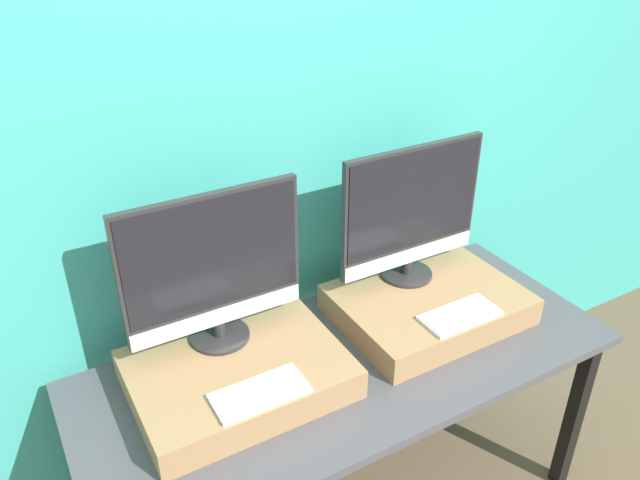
# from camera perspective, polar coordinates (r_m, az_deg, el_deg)

# --- Properties ---
(wall_back) EXTENTS (8.00, 0.04, 2.60)m
(wall_back) POSITION_cam_1_polar(r_m,az_deg,el_deg) (2.10, -3.38, 7.81)
(wall_back) COLOR teal
(wall_back) RESTS_ON ground_plane
(workbench) EXTENTS (1.75, 0.73, 0.75)m
(workbench) POSITION_cam_1_polar(r_m,az_deg,el_deg) (2.10, 2.65, -12.29)
(workbench) COLOR #47474C
(workbench) RESTS_ON ground_plane
(wooden_riser_left) EXTENTS (0.63, 0.47, 0.10)m
(wooden_riser_left) POSITION_cam_1_polar(r_m,az_deg,el_deg) (1.94, -7.52, -12.04)
(wooden_riser_left) COLOR #99754C
(wooden_riser_left) RESTS_ON workbench
(monitor_left) EXTENTS (0.55, 0.19, 0.50)m
(monitor_left) POSITION_cam_1_polar(r_m,az_deg,el_deg) (1.86, -9.73, -2.48)
(monitor_left) COLOR #282828
(monitor_left) RESTS_ON wooden_riser_left
(keyboard_left) EXTENTS (0.27, 0.13, 0.01)m
(keyboard_left) POSITION_cam_1_polar(r_m,az_deg,el_deg) (1.79, -5.53, -13.71)
(keyboard_left) COLOR silver
(keyboard_left) RESTS_ON wooden_riser_left
(wooden_riser_right) EXTENTS (0.63, 0.47, 0.10)m
(wooden_riser_right) POSITION_cam_1_polar(r_m,az_deg,el_deg) (2.24, 9.82, -5.81)
(wooden_riser_right) COLOR #99754C
(wooden_riser_right) RESTS_ON workbench
(monitor_right) EXTENTS (0.55, 0.19, 0.50)m
(monitor_right) POSITION_cam_1_polar(r_m,az_deg,el_deg) (2.17, 8.37, 2.58)
(monitor_right) COLOR #282828
(monitor_right) RESTS_ON wooden_riser_right
(keyboard_right) EXTENTS (0.27, 0.13, 0.01)m
(keyboard_right) POSITION_cam_1_polar(r_m,az_deg,el_deg) (2.11, 12.70, -6.70)
(keyboard_right) COLOR silver
(keyboard_right) RESTS_ON wooden_riser_right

